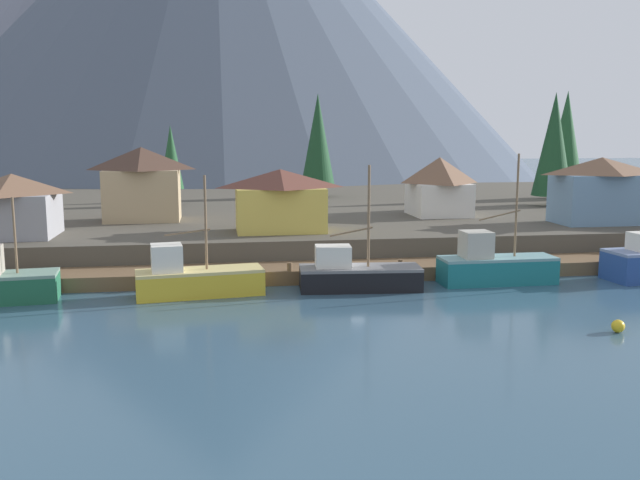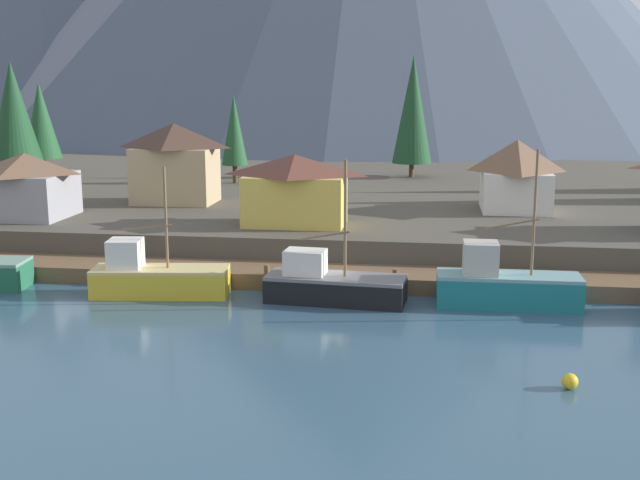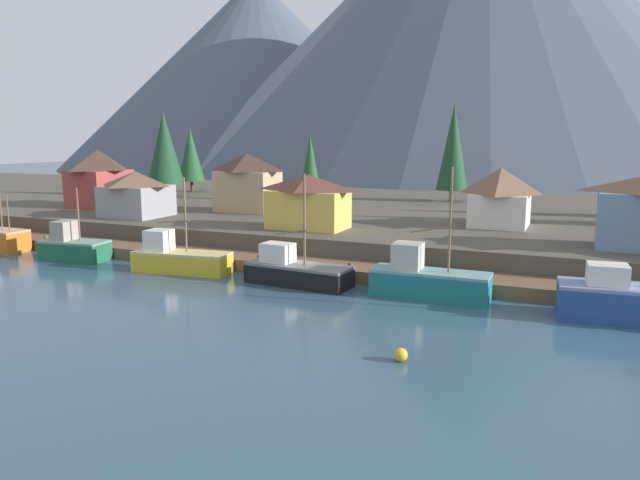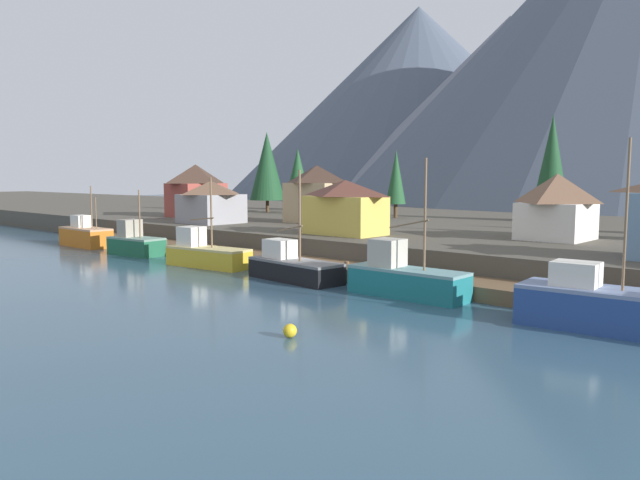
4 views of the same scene
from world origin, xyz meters
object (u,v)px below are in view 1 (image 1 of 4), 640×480
Objects in this scene: fishing_boat_yellow at (195,279)px; conifer_near_left at (554,144)px; fishing_boat_black at (356,275)px; house_blue at (601,190)px; fishing_boat_green at (4,283)px; house_tan at (142,183)px; conifer_mid_left at (171,157)px; house_grey at (13,205)px; conifer_mid_right at (318,140)px; channel_buoy at (618,326)px; fishing_boat_teal at (494,266)px; conifer_back_left at (566,140)px; house_yellow at (280,200)px; house_white at (439,186)px.

fishing_boat_yellow is 0.68× the size of conifer_near_left.
house_blue is (24.75, 11.94, 4.48)m from fishing_boat_black.
house_tan is (6.65, 20.06, 4.77)m from fishing_boat_green.
fishing_boat_yellow is 0.95× the size of conifer_mid_left.
house_grey is 0.52× the size of conifer_near_left.
fishing_boat_green is 1.01× the size of house_grey.
conifer_mid_right reaches higher than fishing_boat_black.
house_blue reaches higher than channel_buoy.
fishing_boat_teal is at bearing -37.10° from house_tan.
channel_buoy is at bearing -41.04° from fishing_boat_black.
conifer_near_left reaches higher than conifer_mid_left.
fishing_boat_yellow is 56.43m from conifer_back_left.
fishing_boat_yellow is 18.73m from house_grey.
house_grey is 20.89m from house_yellow.
house_tan reaches higher than fishing_boat_black.
conifer_near_left is at bearing -30.25° from conifer_mid_right.
fishing_boat_teal is at bearing -53.87° from conifer_mid_left.
house_yellow is 0.85× the size of conifer_mid_left.
fishing_boat_green is 12.31m from house_grey.
conifer_back_left reaches higher than fishing_boat_black.
conifer_near_left is (17.75, 26.34, 8.04)m from fishing_boat_teal.
fishing_boat_black reaches higher than fishing_boat_yellow.
house_tan reaches higher than house_blue.
conifer_back_left reaches higher than house_blue.
fishing_boat_yellow is 13.66m from house_yellow.
fishing_boat_green is 49.05m from house_blue.
fishing_boat_teal is at bearing -17.56° from house_grey.
conifer_mid_right reaches higher than house_yellow.
house_yellow is (6.70, 11.22, 3.98)m from fishing_boat_yellow.
channel_buoy is at bearing -112.40° from conifer_near_left.
house_grey is 0.50× the size of conifer_back_left.
conifer_back_left is (58.15, 22.74, 4.64)m from house_grey.
conifer_mid_left is at bearing 125.57° from fishing_boat_teal.
channel_buoy is (15.85, -23.18, -4.77)m from house_yellow.
conifer_mid_right is at bearing 45.89° from house_grey.
fishing_boat_black is at bearing -178.20° from fishing_boat_teal.
fishing_boat_teal is 1.11× the size of house_blue.
house_blue is (14.73, 11.52, 4.25)m from fishing_boat_teal.
fishing_boat_black is 23.88m from house_white.
house_grey is at bearing 133.61° from fishing_boat_yellow.
house_tan is at bearing 133.20° from fishing_boat_black.
conifer_mid_right is at bearing 167.33° from conifer_back_left.
fishing_boat_teal is at bearing -37.18° from house_yellow.
house_tan is 28.77m from conifer_mid_right.
fishing_boat_black is 39.44m from conifer_near_left.
conifer_mid_left is at bearing 88.51° from fishing_boat_yellow.
conifer_back_left is (55.82, 34.20, 8.46)m from fishing_boat_green.
fishing_boat_green is 0.78× the size of fishing_boat_black.
fishing_boat_black is 41.95m from conifer_mid_right.
channel_buoy is (34.40, -12.09, -0.84)m from fishing_boat_green.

